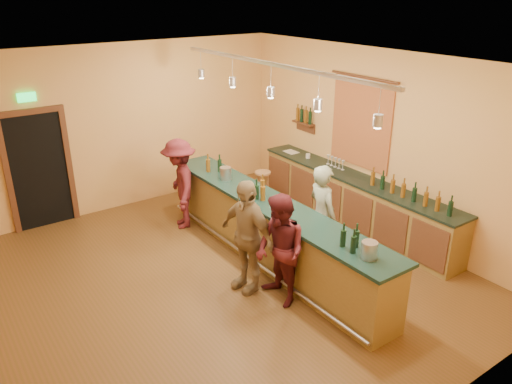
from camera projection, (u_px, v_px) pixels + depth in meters
floor at (223, 277)px, 7.67m from camera, size 7.00×7.00×0.00m
ceiling at (217, 65)px, 6.44m from camera, size 6.50×7.00×0.02m
wall_back at (126, 127)px, 9.69m from camera, size 6.50×0.02×3.20m
wall_front at (427, 296)px, 4.42m from camera, size 6.50×0.02×3.20m
wall_right at (377, 142)px, 8.79m from camera, size 0.02×7.00×3.20m
doorway at (39, 168)px, 8.95m from camera, size 1.15×0.09×2.48m
tapestry at (361, 123)px, 8.99m from camera, size 0.03×1.40×1.60m
bottle_shelf at (304, 117)px, 10.16m from camera, size 0.17×0.55×0.54m
back_counter at (354, 200)px, 9.20m from camera, size 0.60×4.55×1.27m
tasting_bar at (269, 227)px, 7.90m from camera, size 0.74×5.10×1.38m
pendant_track at (271, 75)px, 7.00m from camera, size 0.11×4.60×0.50m
bartender at (322, 215)px, 7.79m from camera, size 0.46×0.64×1.65m
customer_a at (280, 251)px, 6.79m from camera, size 0.68×0.83×1.61m
customer_b at (246, 236)px, 7.09m from camera, size 0.56×1.05×1.70m
customer_c at (180, 184)px, 9.01m from camera, size 0.95×1.22×1.67m
bar_stool at (263, 178)px, 10.12m from camera, size 0.33×0.33×0.67m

